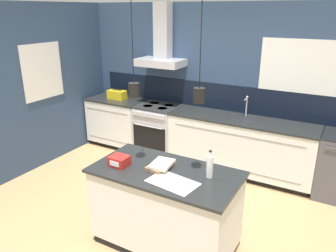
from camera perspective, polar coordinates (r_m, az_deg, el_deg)
ground_plane at (r=4.33m, az=-2.59°, el=-15.41°), size 16.00×16.00×0.00m
wall_back at (r=5.47m, az=7.89°, el=7.58°), size 5.60×2.52×2.60m
wall_left at (r=5.81m, az=-19.89°, el=6.78°), size 0.08×3.80×2.60m
counter_run_left at (r=6.32m, az=-8.66°, el=0.77°), size 1.08×0.64×0.91m
counter_run_sink at (r=5.27m, az=12.43°, el=-3.39°), size 2.27×0.64×1.23m
oven_range at (r=5.83m, az=-1.68°, el=-0.71°), size 0.73×0.66×0.91m
kitchen_island at (r=3.64m, az=-0.44°, el=-14.10°), size 1.54×0.82×0.91m
bottle_on_island at (r=3.27m, az=7.28°, el=-6.96°), size 0.07×0.07×0.29m
book_stack at (r=3.46m, az=-1.20°, el=-6.82°), size 0.25×0.33×0.06m
red_supply_box at (r=3.54m, az=-8.49°, el=-6.03°), size 0.20×0.17×0.11m
paper_pile at (r=3.20m, az=0.81°, el=-9.78°), size 0.52×0.36×0.01m
yellow_toolbox at (r=6.16m, az=-8.87°, el=5.41°), size 0.34×0.18×0.19m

